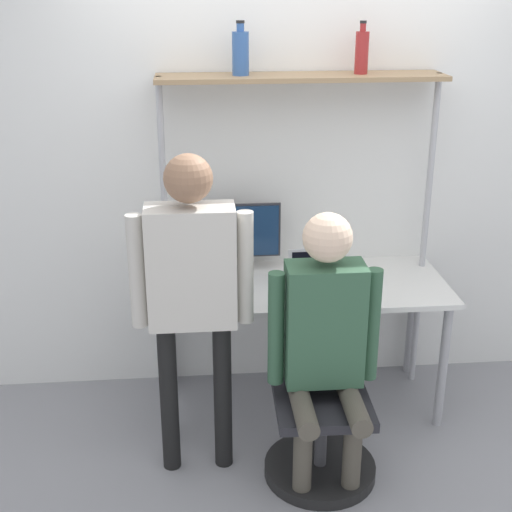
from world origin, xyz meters
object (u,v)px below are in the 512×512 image
office_chair (320,424)px  person_standing (192,279)px  bottle_blue (240,52)px  person_seated (325,332)px  cell_phone (369,297)px  monitor (231,234)px  laptop (318,282)px  bottle_red (362,52)px

office_chair → person_standing: person_standing is taller
bottle_blue → person_standing: bearing=-111.6°
person_seated → person_standing: size_ratio=0.84×
cell_phone → person_seated: size_ratio=0.11×
monitor → person_standing: (-0.22, -0.73, 0.05)m
monitor → laptop: bearing=-38.0°
office_chair → person_seated: person_seated is taller
cell_phone → office_chair: (-0.32, -0.39, -0.50)m
cell_phone → person_seated: (-0.32, -0.44, 0.03)m
monitor → person_seated: (0.39, -0.86, -0.19)m
person_seated → bottle_red: size_ratio=5.16×
office_chair → person_seated: bearing=-91.2°
person_seated → bottle_blue: size_ratio=5.08×
person_standing → bottle_blue: 1.22m
monitor → person_seated: person_seated is taller
person_standing → monitor: bearing=73.0°
laptop → bottle_red: bearing=53.5°
bottle_red → monitor: bearing=179.3°
person_standing → office_chair: bearing=-8.3°
laptop → person_standing: size_ratio=0.19×
office_chair → bottle_red: bearing=69.4°
bottle_red → bottle_blue: bearing=-180.0°
monitor → bottle_red: bottle_red is taller
bottle_blue → monitor: bearing=171.8°
person_standing → person_seated: bearing=-12.6°
cell_phone → office_chair: size_ratio=0.17×
office_chair → person_standing: bearing=171.7°
monitor → bottle_blue: (0.06, -0.01, 0.99)m
cell_phone → bottle_red: bearing=91.6°
person_seated → bottle_red: (0.31, 0.85, 1.18)m
laptop → cell_phone: bearing=-16.0°
cell_phone → bottle_blue: size_ratio=0.55×
laptop → office_chair: bearing=-96.6°
person_seated → bottle_blue: bottle_blue is taller
monitor → person_standing: 0.76m
office_chair → monitor: bearing=115.5°
monitor → bottle_red: 1.21m
cell_phone → office_chair: office_chair is taller
office_chair → person_standing: size_ratio=0.55×
bottle_blue → bottle_red: bottle_blue is taller
office_chair → person_seated: (-0.00, -0.05, 0.54)m
person_standing → bottle_red: (0.92, 0.72, 0.94)m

